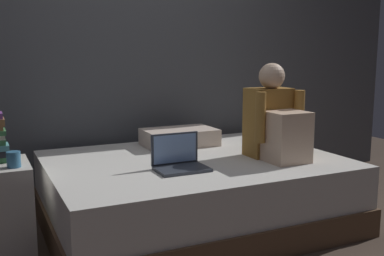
% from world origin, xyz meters
% --- Properties ---
extents(ground_plane, '(8.00, 8.00, 0.00)m').
position_xyz_m(ground_plane, '(0.00, 0.00, 0.00)').
color(ground_plane, '#47382D').
extents(wall_back, '(5.60, 0.10, 2.70)m').
position_xyz_m(wall_back, '(0.00, 1.20, 1.35)').
color(wall_back, '#4C4F54').
rests_on(wall_back, ground_plane).
extents(bed, '(2.00, 1.50, 0.47)m').
position_xyz_m(bed, '(0.20, 0.30, 0.23)').
color(bed, brown).
rests_on(bed, ground_plane).
extents(person_sitting, '(0.39, 0.44, 0.66)m').
position_xyz_m(person_sitting, '(0.72, 0.07, 0.72)').
color(person_sitting, olive).
rests_on(person_sitting, bed).
extents(laptop, '(0.32, 0.23, 0.22)m').
position_xyz_m(laptop, '(-0.01, 0.07, 0.53)').
color(laptop, '#333842').
rests_on(laptop, bed).
extents(pillow, '(0.56, 0.36, 0.13)m').
position_xyz_m(pillow, '(0.29, 0.75, 0.54)').
color(pillow, beige).
rests_on(pillow, bed).
extents(mug, '(0.08, 0.08, 0.09)m').
position_xyz_m(mug, '(-0.97, 0.19, 0.61)').
color(mug, teal).
rests_on(mug, nightstand).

